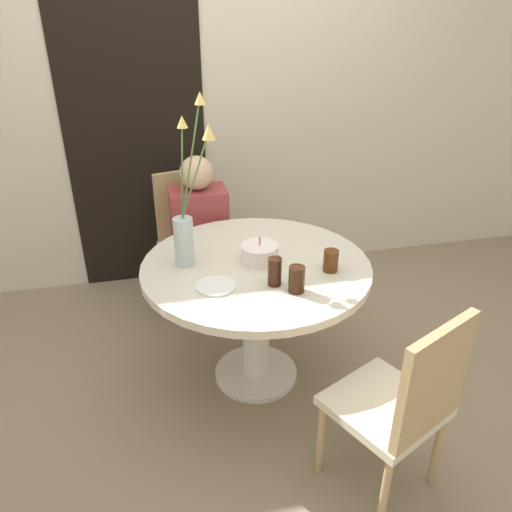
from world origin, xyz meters
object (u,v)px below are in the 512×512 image
(flower_vase, at_px, (187,218))
(birthday_cake, at_px, (260,253))
(chair_left_flank, at_px, (404,401))
(drink_glass_1, at_px, (331,261))
(side_plate, at_px, (216,286))
(drink_glass_2, at_px, (275,272))
(person_woman, at_px, (200,243))
(drink_glass_0, at_px, (297,279))
(chair_far_back, at_px, (191,233))

(flower_vase, bearing_deg, birthday_cake, -10.18)
(chair_left_flank, height_order, drink_glass_1, chair_left_flank)
(side_plate, bearing_deg, chair_left_flank, -46.57)
(drink_glass_1, bearing_deg, side_plate, -177.33)
(side_plate, relative_size, drink_glass_2, 1.36)
(drink_glass_1, bearing_deg, chair_left_flank, -85.03)
(birthday_cake, xyz_separation_m, person_woman, (-0.21, 0.70, -0.26))
(chair_left_flank, bearing_deg, person_woman, -94.77)
(flower_vase, relative_size, drink_glass_2, 5.99)
(drink_glass_0, relative_size, drink_glass_2, 0.91)
(drink_glass_0, bearing_deg, chair_left_flank, -62.96)
(person_woman, bearing_deg, drink_glass_0, -73.47)
(drink_glass_2, bearing_deg, drink_glass_1, 12.30)
(drink_glass_1, bearing_deg, drink_glass_0, -146.47)
(chair_far_back, bearing_deg, flower_vase, -110.68)
(drink_glass_1, relative_size, drink_glass_2, 0.79)
(chair_far_back, relative_size, drink_glass_0, 7.36)
(drink_glass_0, bearing_deg, flower_vase, 138.88)
(birthday_cake, bearing_deg, flower_vase, 169.82)
(chair_far_back, bearing_deg, birthday_cake, -88.20)
(side_plate, bearing_deg, drink_glass_0, -18.66)
(person_woman, bearing_deg, side_plate, -92.48)
(birthday_cake, bearing_deg, drink_glass_0, -73.86)
(chair_far_back, height_order, drink_glass_0, chair_far_back)
(birthday_cake, height_order, person_woman, person_woman)
(side_plate, xyz_separation_m, drink_glass_0, (0.34, -0.12, 0.06))
(drink_glass_1, distance_m, drink_glass_2, 0.30)
(chair_far_back, height_order, chair_left_flank, same)
(chair_left_flank, distance_m, drink_glass_2, 0.76)
(chair_far_back, xyz_separation_m, drink_glass_0, (0.34, -1.17, 0.27))
(chair_left_flank, bearing_deg, drink_glass_1, -110.11)
(flower_vase, xyz_separation_m, drink_glass_1, (0.64, -0.23, -0.18))
(chair_left_flank, bearing_deg, flower_vase, -77.39)
(birthday_cake, distance_m, drink_glass_1, 0.35)
(birthday_cake, distance_m, flower_vase, 0.39)
(side_plate, xyz_separation_m, drink_glass_1, (0.55, 0.03, 0.05))
(birthday_cake, distance_m, drink_glass_0, 0.33)
(birthday_cake, height_order, drink_glass_1, birthday_cake)
(flower_vase, height_order, side_plate, flower_vase)
(drink_glass_1, bearing_deg, birthday_cake, 150.42)
(chair_left_flank, relative_size, drink_glass_0, 7.36)
(drink_glass_2, bearing_deg, drink_glass_0, -44.62)
(chair_far_back, xyz_separation_m, chair_left_flank, (0.61, -1.71, 0.00))
(side_plate, xyz_separation_m, drink_glass_2, (0.26, -0.04, 0.06))
(drink_glass_2, height_order, person_woman, person_woman)
(chair_far_back, distance_m, birthday_cake, 0.93)
(chair_far_back, bearing_deg, drink_glass_2, -90.98)
(drink_glass_1, bearing_deg, chair_far_back, 118.28)
(chair_left_flank, xyz_separation_m, side_plate, (-0.61, 0.65, 0.22))
(flower_vase, distance_m, drink_glass_1, 0.71)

